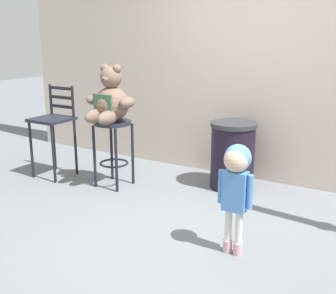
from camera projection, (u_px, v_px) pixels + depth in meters
ground_plane at (186, 233)px, 3.68m from camera, size 24.00×24.00×0.00m
building_wall at (266, 10)px, 4.70m from camera, size 6.94×0.30×3.92m
bar_stool_with_teddy at (113, 139)px, 4.72m from camera, size 0.41×0.41×0.76m
teddy_bear at (110, 101)px, 4.58m from camera, size 0.60×0.53×0.63m
child_walking at (236, 176)px, 3.19m from camera, size 0.28×0.23×0.89m
trash_bin at (233, 155)px, 4.70m from camera, size 0.52×0.52×0.76m
bar_chair_empty at (54, 124)px, 5.04m from camera, size 0.43×0.43×1.10m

